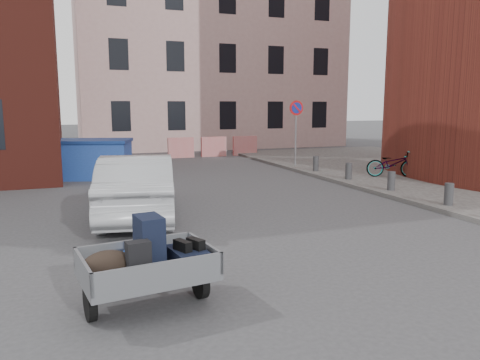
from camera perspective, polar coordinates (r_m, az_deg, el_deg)
name	(u,v)px	position (r m, az deg, el deg)	size (l,w,h in m)	color
ground	(239,249)	(8.56, -0.07, -8.40)	(120.00, 120.00, 0.00)	#38383A
sidewalk	(478,181)	(17.53, 26.98, -0.15)	(9.00, 24.00, 0.12)	#474442
building_pink	(207,35)	(31.26, -4.03, 17.21)	(16.00, 8.00, 14.00)	#C19894
no_parking_sign	(296,119)	(19.30, 6.86, 7.37)	(0.60, 0.09, 2.65)	gray
bollards	(391,181)	(14.33, 17.96, -0.10)	(0.22, 9.02, 0.55)	#3A3A3D
barriers	(214,147)	(23.82, -3.22, 4.08)	(4.70, 0.18, 1.00)	red
trailer	(146,263)	(6.10, -11.33, -9.91)	(1.73, 1.90, 1.20)	black
dumpster	(83,159)	(17.56, -18.57, 2.48)	(3.64, 2.58, 1.38)	#20429A
silver_car	(137,186)	(10.99, -12.41, -0.76)	(1.55, 4.46, 1.47)	#A6A9AE
bicycle	(392,164)	(17.01, 18.06, 1.91)	(0.61, 1.75, 0.92)	black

